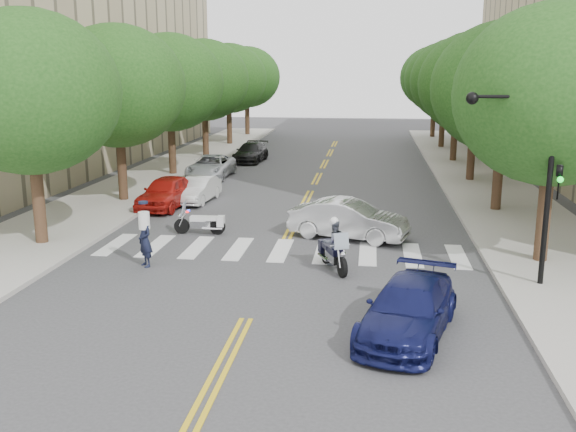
% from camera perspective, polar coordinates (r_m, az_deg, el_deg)
% --- Properties ---
extents(ground, '(140.00, 140.00, 0.00)m').
position_cam_1_polar(ground, '(16.95, -3.73, -9.12)').
color(ground, '#38383A').
rests_on(ground, ground).
extents(sidewalk_left, '(5.00, 60.00, 0.15)m').
position_cam_1_polar(sidewalk_left, '(39.96, -11.13, 3.68)').
color(sidewalk_left, '#9E9991').
rests_on(sidewalk_left, ground).
extents(sidewalk_right, '(5.00, 60.00, 0.15)m').
position_cam_1_polar(sidewalk_right, '(38.47, 16.86, 3.01)').
color(sidewalk_right, '#9E9991').
rests_on(sidewalk_right, ground).
extents(tree_l_0, '(6.40, 6.40, 8.45)m').
position_cam_1_polar(tree_l_0, '(24.50, -22.04, 10.15)').
color(tree_l_0, '#382316').
rests_on(tree_l_0, ground).
extents(tree_l_1, '(6.40, 6.40, 8.45)m').
position_cam_1_polar(tree_l_1, '(31.73, -14.94, 11.08)').
color(tree_l_1, '#382316').
rests_on(tree_l_1, ground).
extents(tree_l_2, '(6.40, 6.40, 8.45)m').
position_cam_1_polar(tree_l_2, '(39.26, -10.49, 11.58)').
color(tree_l_2, '#382316').
rests_on(tree_l_2, ground).
extents(tree_l_3, '(6.40, 6.40, 8.45)m').
position_cam_1_polar(tree_l_3, '(46.94, -7.48, 11.88)').
color(tree_l_3, '#382316').
rests_on(tree_l_3, ground).
extents(tree_l_4, '(6.40, 6.40, 8.45)m').
position_cam_1_polar(tree_l_4, '(54.72, -5.32, 12.08)').
color(tree_l_4, '#382316').
rests_on(tree_l_4, ground).
extents(tree_l_5, '(6.40, 6.40, 8.45)m').
position_cam_1_polar(tree_l_5, '(62.55, -3.69, 12.21)').
color(tree_l_5, '#382316').
rests_on(tree_l_5, ground).
extents(tree_r_0, '(6.40, 6.40, 8.45)m').
position_cam_1_polar(tree_r_0, '(22.17, 22.64, 9.89)').
color(tree_r_0, '#382316').
rests_on(tree_r_0, ground).
extents(tree_r_1, '(6.40, 6.40, 8.45)m').
position_cam_1_polar(tree_r_1, '(29.97, 18.68, 10.76)').
color(tree_r_1, '#382316').
rests_on(tree_r_1, ground).
extents(tree_r_2, '(6.40, 6.40, 8.45)m').
position_cam_1_polar(tree_r_2, '(37.85, 16.35, 11.24)').
color(tree_r_2, '#382316').
rests_on(tree_r_2, ground).
extents(tree_r_3, '(6.40, 6.40, 8.45)m').
position_cam_1_polar(tree_r_3, '(45.77, 14.82, 11.54)').
color(tree_r_3, '#382316').
rests_on(tree_r_3, ground).
extents(tree_r_4, '(6.40, 6.40, 8.45)m').
position_cam_1_polar(tree_r_4, '(53.72, 13.75, 11.75)').
color(tree_r_4, '#382316').
rests_on(tree_r_4, ground).
extents(tree_r_5, '(6.40, 6.40, 8.45)m').
position_cam_1_polar(tree_r_5, '(61.68, 12.94, 11.91)').
color(tree_r_5, '#382316').
rests_on(tree_r_5, ground).
extents(traffic_signal_pole, '(2.82, 0.42, 6.00)m').
position_cam_1_polar(traffic_signal_pole, '(19.64, 20.99, 4.37)').
color(traffic_signal_pole, black).
rests_on(traffic_signal_pole, ground).
extents(motorcycle_police, '(1.10, 2.06, 1.75)m').
position_cam_1_polar(motorcycle_police, '(20.75, 4.04, -2.68)').
color(motorcycle_police, black).
rests_on(motorcycle_police, ground).
extents(motorcycle_parked, '(2.04, 0.48, 1.32)m').
position_cam_1_polar(motorcycle_parked, '(25.39, -7.47, -0.60)').
color(motorcycle_parked, black).
rests_on(motorcycle_parked, ground).
extents(officer_standing, '(0.75, 0.76, 1.77)m').
position_cam_1_polar(officer_standing, '(21.50, -12.59, -2.13)').
color(officer_standing, black).
rests_on(officer_standing, ground).
extents(convertible, '(4.79, 2.80, 1.49)m').
position_cam_1_polar(convertible, '(24.57, 5.40, -0.31)').
color(convertible, silver).
rests_on(convertible, ground).
extents(sedan_blue, '(3.02, 4.92, 1.33)m').
position_cam_1_polar(sedan_blue, '(15.99, 10.67, -8.15)').
color(sedan_blue, '#101446').
rests_on(sedan_blue, ground).
extents(parked_car_a, '(2.10, 4.48, 1.48)m').
position_cam_1_polar(parked_car_a, '(30.44, -10.75, 2.10)').
color(parked_car_a, '#B41913').
rests_on(parked_car_a, ground).
extents(parked_car_b, '(1.57, 3.77, 1.21)m').
position_cam_1_polar(parked_car_b, '(31.56, -8.01, 2.33)').
color(parked_car_b, silver).
rests_on(parked_car_b, ground).
extents(parked_car_c, '(2.26, 4.83, 1.34)m').
position_cam_1_polar(parked_car_c, '(38.50, -6.87, 4.38)').
color(parked_car_c, '#ACAFB4').
rests_on(parked_car_c, ground).
extents(parked_car_d, '(2.09, 4.57, 1.30)m').
position_cam_1_polar(parked_car_d, '(45.05, -3.33, 5.67)').
color(parked_car_d, black).
rests_on(parked_car_d, ground).
extents(parked_car_e, '(1.70, 3.53, 1.16)m').
position_cam_1_polar(parked_car_e, '(47.31, -2.81, 5.94)').
color(parked_car_e, gray).
rests_on(parked_car_e, ground).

